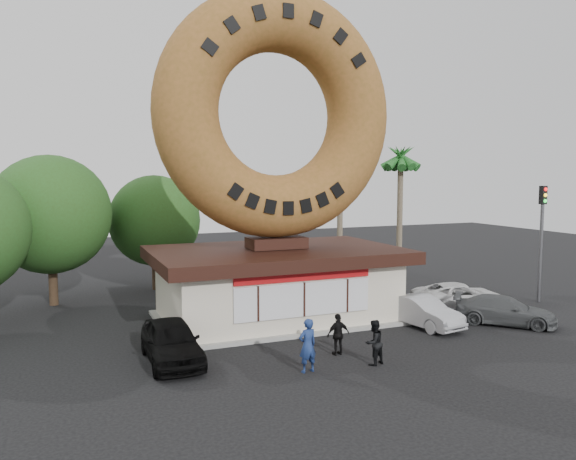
% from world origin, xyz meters
% --- Properties ---
extents(ground, '(90.00, 90.00, 0.00)m').
position_xyz_m(ground, '(0.00, 0.00, 0.00)').
color(ground, black).
rests_on(ground, ground).
extents(donut_shop, '(11.20, 7.20, 3.80)m').
position_xyz_m(donut_shop, '(0.00, 5.98, 1.77)').
color(donut_shop, silver).
rests_on(donut_shop, ground).
extents(giant_donut, '(11.04, 2.81, 11.04)m').
position_xyz_m(giant_donut, '(0.00, 6.00, 9.32)').
color(giant_donut, '#9B5E2D').
rests_on(giant_donut, donut_shop).
extents(tree_west, '(6.00, 6.00, 7.65)m').
position_xyz_m(tree_west, '(-9.50, 13.00, 4.64)').
color(tree_west, '#473321').
rests_on(tree_west, ground).
extents(tree_mid, '(5.20, 5.20, 6.63)m').
position_xyz_m(tree_mid, '(-4.00, 15.00, 4.02)').
color(tree_mid, '#473321').
rests_on(tree_mid, ground).
extents(palm_near, '(2.60, 2.60, 9.75)m').
position_xyz_m(palm_near, '(7.50, 14.00, 8.41)').
color(palm_near, '#726651').
rests_on(palm_near, ground).
extents(palm_far, '(2.60, 2.60, 8.75)m').
position_xyz_m(palm_far, '(11.00, 12.50, 7.48)').
color(palm_far, '#726651').
rests_on(palm_far, ground).
extents(street_lamp, '(2.11, 0.20, 8.00)m').
position_xyz_m(street_lamp, '(-1.86, 16.00, 4.48)').
color(street_lamp, '#59595E').
rests_on(street_lamp, ground).
extents(traffic_signal, '(0.30, 0.38, 6.07)m').
position_xyz_m(traffic_signal, '(14.00, 3.99, 3.87)').
color(traffic_signal, '#59595E').
rests_on(traffic_signal, ground).
extents(person_left, '(0.73, 0.53, 1.84)m').
position_xyz_m(person_left, '(-1.61, -0.94, 0.92)').
color(person_left, navy).
rests_on(person_left, ground).
extents(person_center, '(0.92, 0.81, 1.60)m').
position_xyz_m(person_center, '(0.84, -1.16, 0.80)').
color(person_center, black).
rests_on(person_center, ground).
extents(person_right, '(0.92, 0.41, 1.54)m').
position_xyz_m(person_right, '(0.20, 0.28, 0.77)').
color(person_right, black).
rests_on(person_right, ground).
extents(car_black, '(1.83, 4.46, 1.51)m').
position_xyz_m(car_black, '(-5.64, 1.84, 0.76)').
color(car_black, black).
rests_on(car_black, ground).
extents(car_silver, '(2.06, 4.16, 1.31)m').
position_xyz_m(car_silver, '(5.44, 2.39, 0.66)').
color(car_silver, '#9E9FA3').
rests_on(car_silver, ground).
extents(car_grey, '(4.29, 4.32, 1.26)m').
position_xyz_m(car_grey, '(9.03, 1.22, 0.63)').
color(car_grey, '#505355').
rests_on(car_grey, ground).
extents(car_white, '(5.13, 3.47, 1.31)m').
position_xyz_m(car_white, '(9.09, 4.22, 0.65)').
color(car_white, silver).
rests_on(car_white, ground).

